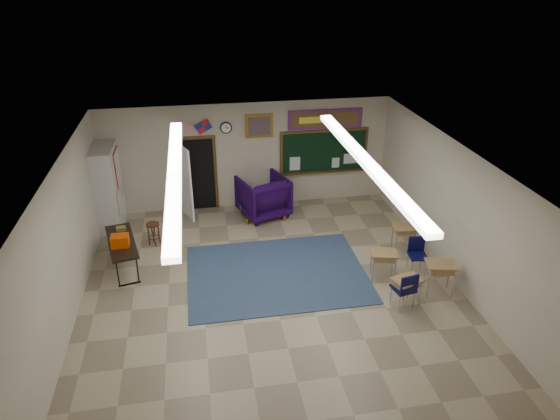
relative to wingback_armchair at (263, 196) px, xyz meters
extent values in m
plane|color=gray|center=(-0.33, -3.77, -0.56)|extent=(9.00, 9.00, 0.00)
cube|color=#BEB49A|center=(-0.33, 0.73, 0.94)|extent=(8.00, 0.04, 3.00)
cube|color=#BEB49A|center=(-0.33, -8.27, 0.94)|extent=(8.00, 0.04, 3.00)
cube|color=#BEB49A|center=(-4.33, -3.77, 0.94)|extent=(0.04, 9.00, 3.00)
cube|color=#BEB49A|center=(3.67, -3.77, 0.94)|extent=(0.04, 9.00, 3.00)
cube|color=white|center=(-0.33, -3.77, 2.44)|extent=(8.00, 9.00, 0.04)
cube|color=#31405E|center=(-0.13, -2.97, -0.55)|extent=(4.00, 3.00, 0.02)
cube|color=black|center=(-1.73, 0.72, 0.49)|extent=(0.95, 0.04, 2.10)
cube|color=white|center=(-2.08, 0.27, 0.47)|extent=(0.35, 0.86, 2.05)
cube|color=#513417|center=(1.87, 0.70, 0.94)|extent=(2.55, 0.05, 1.30)
cube|color=black|center=(1.87, 0.68, 0.94)|extent=(2.40, 0.03, 1.15)
cube|color=#513417|center=(1.87, 0.64, 0.34)|extent=(2.40, 0.12, 0.04)
cube|color=red|center=(1.87, 0.70, 1.89)|extent=(2.10, 0.04, 0.55)
cube|color=brown|center=(1.87, 0.68, 1.89)|extent=(1.90, 0.03, 0.40)
cube|color=#AB6A21|center=(0.02, 0.70, 1.79)|extent=(0.75, 0.05, 0.65)
cube|color=#A51466|center=(0.02, 0.68, 1.79)|extent=(0.62, 0.03, 0.52)
cylinder|color=black|center=(-0.88, 0.70, 1.79)|extent=(0.32, 0.05, 0.32)
cylinder|color=white|center=(-0.88, 0.68, 1.79)|extent=(0.26, 0.02, 0.26)
cube|color=#B8B8B3|center=(-4.05, 0.08, 0.54)|extent=(0.55, 1.25, 2.20)
imported|color=#1B0533|center=(0.00, 0.00, 0.00)|extent=(1.54, 1.56, 1.13)
cube|color=#A1794B|center=(2.16, -3.57, 0.10)|extent=(0.65, 0.54, 0.04)
cube|color=brown|center=(2.16, -3.57, 0.01)|extent=(0.56, 0.46, 0.11)
cube|color=#A1794B|center=(3.08, -2.51, 0.09)|extent=(0.58, 0.46, 0.04)
cube|color=brown|center=(3.08, -2.51, -0.01)|extent=(0.51, 0.39, 0.11)
cube|color=#A1794B|center=(2.26, -4.59, 0.08)|extent=(0.65, 0.56, 0.04)
cube|color=brown|center=(2.26, -4.59, -0.01)|extent=(0.56, 0.48, 0.11)
cube|color=#A1794B|center=(3.13, -4.28, 0.16)|extent=(0.70, 0.58, 0.04)
cube|color=brown|center=(3.13, -4.28, 0.06)|extent=(0.61, 0.50, 0.12)
cube|color=black|center=(-3.55, -2.10, 0.12)|extent=(0.92, 1.79, 0.05)
cube|color=#CB3D03|center=(-3.53, -2.34, 0.27)|extent=(0.38, 0.28, 0.27)
cylinder|color=#472915|center=(-2.92, -1.13, -0.01)|extent=(0.33, 0.33, 0.04)
torus|color=#472915|center=(-2.92, -1.13, -0.37)|extent=(0.27, 0.27, 0.02)
camera|label=1|loc=(-1.70, -12.33, 5.82)|focal=32.00mm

